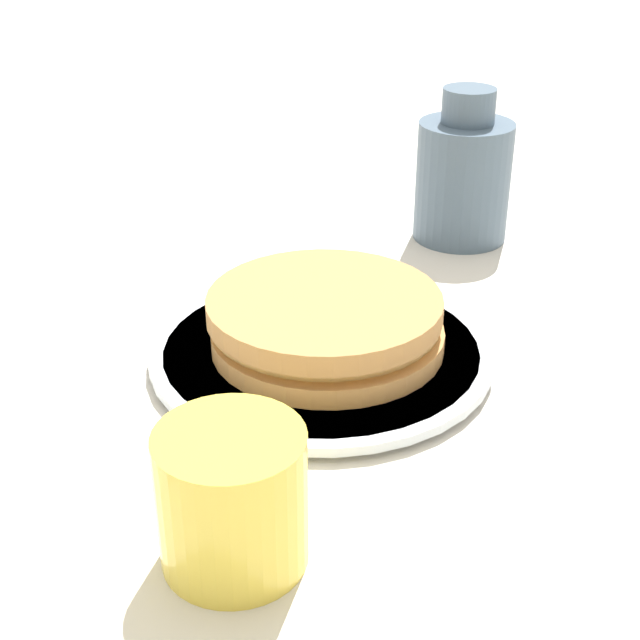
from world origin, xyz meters
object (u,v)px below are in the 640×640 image
plate (320,350)px  juice_glass (232,498)px  pancake_stack (326,320)px  cream_jug (463,176)px

plate → juice_glass: juice_glass is taller
plate → juice_glass: (-0.20, 0.10, 0.03)m
plate → pancake_stack: pancake_stack is taller
juice_glass → plate: bearing=-27.0°
juice_glass → cream_jug: (0.39, -0.30, 0.02)m
pancake_stack → plate: bearing=67.7°
pancake_stack → cream_jug: cream_jug is taller
pancake_stack → cream_jug: size_ratio=1.26×
plate → cream_jug: (0.20, -0.20, 0.06)m
plate → cream_jug: cream_jug is taller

